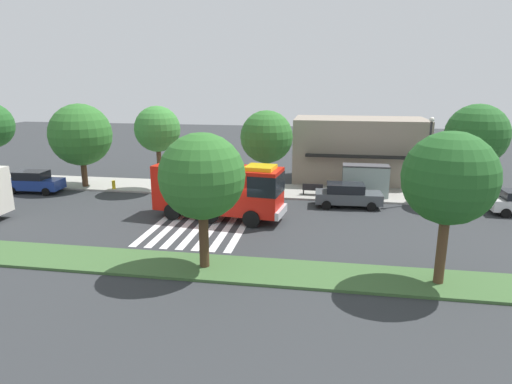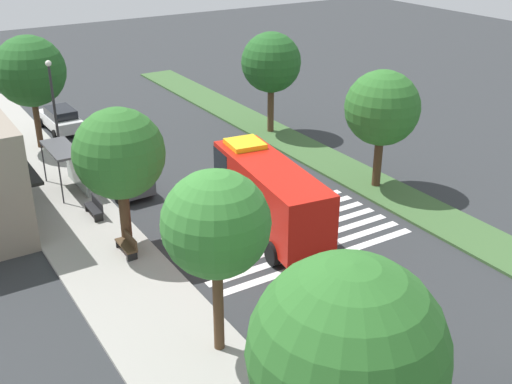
% 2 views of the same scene
% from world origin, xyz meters
% --- Properties ---
extents(ground_plane, '(120.00, 120.00, 0.00)m').
position_xyz_m(ground_plane, '(0.00, 0.00, 0.00)').
color(ground_plane, '#2D3033').
extents(sidewalk, '(60.00, 4.53, 0.14)m').
position_xyz_m(sidewalk, '(0.00, 8.22, 0.07)').
color(sidewalk, '#9E9B93').
rests_on(sidewalk, ground_plane).
extents(median_strip, '(60.00, 3.00, 0.14)m').
position_xyz_m(median_strip, '(0.00, -7.45, 0.07)').
color(median_strip, '#3D6033').
rests_on(median_strip, ground_plane).
extents(crosswalk, '(5.85, 10.71, 0.01)m').
position_xyz_m(crosswalk, '(-2.67, 0.00, 0.01)').
color(crosswalk, silver).
rests_on(crosswalk, ground_plane).
extents(fire_truck, '(8.89, 3.54, 3.73)m').
position_xyz_m(fire_truck, '(-1.62, 0.51, 2.04)').
color(fire_truck, red).
rests_on(fire_truck, ground_plane).
extents(parked_car_west, '(4.49, 2.14, 1.78)m').
position_xyz_m(parked_car_west, '(-18.39, 4.75, 0.91)').
color(parked_car_west, navy).
rests_on(parked_car_west, ground_plane).
extents(parked_car_mid, '(4.79, 2.24, 1.71)m').
position_xyz_m(parked_car_mid, '(6.63, 4.75, 0.88)').
color(parked_car_mid, '#474C51').
rests_on(parked_car_mid, ground_plane).
extents(bus_stop_shelter, '(3.50, 1.40, 2.46)m').
position_xyz_m(bus_stop_shelter, '(8.04, 7.21, 1.89)').
color(bus_stop_shelter, '#4C4C51').
rests_on(bus_stop_shelter, sidewalk).
extents(bench_near_shelter, '(1.60, 0.50, 0.90)m').
position_xyz_m(bench_near_shelter, '(4.04, 7.24, 0.59)').
color(bench_near_shelter, black).
rests_on(bench_near_shelter, sidewalk).
extents(bench_west_of_shelter, '(1.60, 0.50, 0.90)m').
position_xyz_m(bench_west_of_shelter, '(-0.40, 7.24, 0.59)').
color(bench_west_of_shelter, '#4C3823').
rests_on(bench_west_of_shelter, sidewalk).
extents(street_lamp, '(0.36, 0.36, 6.24)m').
position_xyz_m(street_lamp, '(12.32, 6.55, 3.82)').
color(street_lamp, '#2D2D30').
rests_on(street_lamp, sidewalk).
extents(storefront_building, '(11.30, 6.45, 5.66)m').
position_xyz_m(storefront_building, '(7.76, 13.30, 2.83)').
color(storefront_building, gray).
rests_on(storefront_building, ground_plane).
extents(sidewalk_tree_west, '(5.10, 5.10, 6.94)m').
position_xyz_m(sidewalk_tree_west, '(-15.20, 6.95, 4.51)').
color(sidewalk_tree_west, '#47301E').
rests_on(sidewalk_tree_west, sidewalk).
extents(sidewalk_tree_center, '(3.66, 3.66, 6.81)m').
position_xyz_m(sidewalk_tree_center, '(-8.46, 6.95, 5.09)').
color(sidewalk_tree_center, '#513823').
rests_on(sidewalk_tree_center, sidewalk).
extents(sidewalk_tree_east, '(4.07, 4.07, 6.56)m').
position_xyz_m(sidewalk_tree_east, '(0.38, 6.95, 4.64)').
color(sidewalk_tree_east, '#47301E').
rests_on(sidewalk_tree_east, sidewalk).
extents(sidewalk_tree_far_east, '(4.42, 4.42, 7.19)m').
position_xyz_m(sidewalk_tree_far_east, '(15.57, 6.95, 5.10)').
color(sidewalk_tree_far_east, '#47301E').
rests_on(sidewalk_tree_far_east, sidewalk).
extents(median_tree_far_west, '(4.07, 4.07, 6.54)m').
position_xyz_m(median_tree_far_west, '(-0.59, -7.45, 4.61)').
color(median_tree_far_west, '#47301E').
rests_on(median_tree_far_west, median_strip).
extents(median_tree_west, '(4.00, 4.00, 6.81)m').
position_xyz_m(median_tree_west, '(10.27, -7.45, 4.92)').
color(median_tree_west, '#513823').
rests_on(median_tree_west, median_strip).
extents(fire_hydrant, '(0.28, 0.28, 0.70)m').
position_xyz_m(fire_hydrant, '(-12.35, 6.45, 0.49)').
color(fire_hydrant, gold).
rests_on(fire_hydrant, sidewalk).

